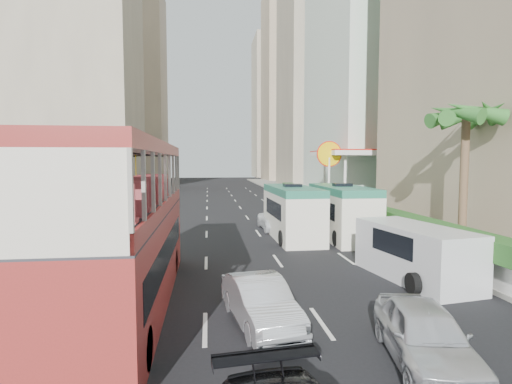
{
  "coord_description": "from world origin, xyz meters",
  "views": [
    {
      "loc": [
        -3.49,
        -12.44,
        4.47
      ],
      "look_at": [
        -1.5,
        4.0,
        3.2
      ],
      "focal_mm": 28.0,
      "sensor_mm": 36.0,
      "label": 1
    }
  ],
  "objects": [
    {
      "name": "ground_plane",
      "position": [
        0.0,
        0.0,
        0.0
      ],
      "size": [
        200.0,
        200.0,
        0.0
      ],
      "primitive_type": "plane",
      "color": "black",
      "rests_on": "ground"
    },
    {
      "name": "double_decker_bus",
      "position": [
        -6.0,
        0.0,
        2.53
      ],
      "size": [
        2.5,
        11.0,
        5.06
      ],
      "primitive_type": "cube",
      "color": "maroon",
      "rests_on": "ground"
    },
    {
      "name": "car_silver_lane_a",
      "position": [
        -2.1,
        -1.9,
        0.0
      ],
      "size": [
        2.02,
        4.09,
        1.29
      ],
      "primitive_type": "imported",
      "rotation": [
        0.0,
        0.0,
        0.17
      ],
      "color": "silver",
      "rests_on": "ground"
    },
    {
      "name": "car_silver_lane_b",
      "position": [
        1.22,
        -4.46,
        0.0
      ],
      "size": [
        2.3,
        4.19,
        1.35
      ],
      "primitive_type": "imported",
      "rotation": [
        0.0,
        0.0,
        -0.19
      ],
      "color": "silver",
      "rests_on": "ground"
    },
    {
      "name": "van_asset",
      "position": [
        0.95,
        13.07,
        0.0
      ],
      "size": [
        2.14,
        4.39,
        1.2
      ],
      "primitive_type": "imported",
      "rotation": [
        0.0,
        0.0,
        0.03
      ],
      "color": "silver",
      "rests_on": "ground"
    },
    {
      "name": "minibus_near",
      "position": [
        1.39,
        10.28,
        1.5
      ],
      "size": [
        2.41,
        6.83,
        3.0
      ],
      "primitive_type": "cube",
      "rotation": [
        0.0,
        0.0,
        0.02
      ],
      "color": "silver",
      "rests_on": "ground"
    },
    {
      "name": "minibus_far",
      "position": [
        4.27,
        9.89,
        1.52
      ],
      "size": [
        2.36,
        6.88,
        3.04
      ],
      "primitive_type": "cube",
      "rotation": [
        0.0,
        0.0,
        -0.01
      ],
      "color": "silver",
      "rests_on": "ground"
    },
    {
      "name": "panel_van_near",
      "position": [
        4.26,
        1.6,
        1.02
      ],
      "size": [
        2.85,
        5.39,
        2.05
      ],
      "primitive_type": "cube",
      "rotation": [
        0.0,
        0.0,
        0.16
      ],
      "color": "silver",
      "rests_on": "ground"
    },
    {
      "name": "panel_van_far",
      "position": [
        4.18,
        23.42,
        1.11
      ],
      "size": [
        2.7,
        5.74,
        2.23
      ],
      "primitive_type": "cube",
      "rotation": [
        0.0,
        0.0,
        -0.09
      ],
      "color": "silver",
      "rests_on": "ground"
    },
    {
      "name": "sidewalk",
      "position": [
        9.0,
        25.0,
        0.09
      ],
      "size": [
        6.0,
        120.0,
        0.18
      ],
      "primitive_type": "cube",
      "color": "#99968C",
      "rests_on": "ground"
    },
    {
      "name": "kerb_wall",
      "position": [
        6.2,
        14.0,
        0.68
      ],
      "size": [
        0.3,
        44.0,
        1.0
      ],
      "primitive_type": "cube",
      "color": "silver",
      "rests_on": "sidewalk"
    },
    {
      "name": "hedge",
      "position": [
        6.2,
        14.0,
        1.53
      ],
      "size": [
        1.1,
        44.0,
        0.7
      ],
      "primitive_type": "cube",
      "color": "#2D6626",
      "rests_on": "kerb_wall"
    },
    {
      "name": "palm_tree",
      "position": [
        7.8,
        4.0,
        3.38
      ],
      "size": [
        0.36,
        0.36,
        6.4
      ],
      "primitive_type": "cylinder",
      "color": "brown",
      "rests_on": "sidewalk"
    },
    {
      "name": "shell_station",
      "position": [
        10.0,
        23.0,
        2.75
      ],
      "size": [
        6.5,
        8.0,
        5.5
      ],
      "primitive_type": "cube",
      "color": "silver",
      "rests_on": "ground"
    },
    {
      "name": "tower_mid",
      "position": [
        18.0,
        58.0,
        25.0
      ],
      "size": [
        16.0,
        16.0,
        50.0
      ],
      "primitive_type": "cube",
      "color": "#B1A48C",
      "rests_on": "ground"
    },
    {
      "name": "tower_far_a",
      "position": [
        17.0,
        82.0,
        22.0
      ],
      "size": [
        14.0,
        14.0,
        44.0
      ],
      "primitive_type": "cube",
      "color": "tan",
      "rests_on": "ground"
    },
    {
      "name": "tower_far_b",
      "position": [
        17.0,
        104.0,
        20.0
      ],
      "size": [
        14.0,
        14.0,
        40.0
      ],
      "primitive_type": "cube",
      "color": "#B1A48C",
      "rests_on": "ground"
    },
    {
      "name": "tower_left_a",
      "position": [
        -24.0,
        55.0,
        26.0
      ],
      "size": [
        18.0,
        18.0,
        52.0
      ],
      "primitive_type": "cube",
      "color": "#B1A48C",
      "rests_on": "ground"
    },
    {
      "name": "tower_left_b",
      "position": [
        -22.0,
        90.0,
        23.0
      ],
      "size": [
        16.0,
        16.0,
        46.0
      ],
      "primitive_type": "cube",
      "color": "tan",
      "rests_on": "ground"
    }
  ]
}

